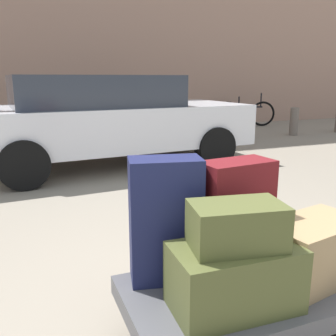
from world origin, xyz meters
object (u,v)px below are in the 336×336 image
object	(u,v)px
duffel_bag_olive_center	(234,277)
bollard_kerb_far	(294,122)
luggage_cart	(253,297)
parked_car	(107,118)
bicycle_leaning	(245,113)
duffel_bag_tan_stacked_top	(313,250)
bollard_kerb_near	(183,127)
suitcase_maroon_front_left	(235,216)
duffel_bag_olive_topmost_pile	(237,225)
suitcase_navy_front_right	(165,220)
bollard_kerb_mid	(245,124)

from	to	relation	value
duffel_bag_olive_center	bollard_kerb_far	world-z (taller)	bollard_kerb_far
luggage_cart	duffel_bag_olive_center	size ratio (longest dim) A/B	2.30
luggage_cart	parked_car	distance (m)	4.44
duffel_bag_olive_center	bicycle_leaning	distance (m)	9.67
duffel_bag_tan_stacked_top	bollard_kerb_near	xyz separation A→B (m)	(1.92, 6.03, -0.16)
suitcase_maroon_front_left	parked_car	bearing A→B (deg)	80.46
bicycle_leaning	bollard_kerb_near	size ratio (longest dim) A/B	2.50
duffel_bag_tan_stacked_top	duffel_bag_olive_topmost_pile	world-z (taller)	duffel_bag_olive_topmost_pile
bollard_kerb_near	duffel_bag_olive_topmost_pile	bearing A→B (deg)	-111.76
parked_car	duffel_bag_olive_topmost_pile	bearing A→B (deg)	-95.45
suitcase_navy_front_right	parked_car	bearing A→B (deg)	93.42
suitcase_maroon_front_left	suitcase_navy_front_right	distance (m)	0.39
parked_car	duffel_bag_olive_center	bearing A→B (deg)	-95.45
duffel_bag_olive_center	bicycle_leaning	bearing A→B (deg)	59.08
suitcase_navy_front_right	bollard_kerb_near	world-z (taller)	suitcase_navy_front_right
bollard_kerb_near	bollard_kerb_far	size ratio (longest dim) A/B	1.00
duffel_bag_tan_stacked_top	bollard_kerb_mid	distance (m)	6.97
duffel_bag_olive_center	bollard_kerb_near	bearing A→B (deg)	70.58
suitcase_maroon_front_left	bollard_kerb_near	size ratio (longest dim) A/B	0.91
duffel_bag_olive_center	suitcase_maroon_front_left	distance (m)	0.40
bollard_kerb_near	suitcase_navy_front_right	bearing A→B (deg)	-114.64
bollard_kerb_near	bollard_kerb_far	world-z (taller)	same
suitcase_maroon_front_left	suitcase_navy_front_right	bearing A→B (deg)	166.86
duffel_bag_olive_center	suitcase_maroon_front_left	world-z (taller)	suitcase_maroon_front_left
luggage_cart	duffel_bag_olive_center	xyz separation A→B (m)	(-0.20, -0.13, 0.22)
duffel_bag_tan_stacked_top	parked_car	size ratio (longest dim) A/B	0.12
duffel_bag_olive_topmost_pile	bollard_kerb_mid	size ratio (longest dim) A/B	0.61
luggage_cart	suitcase_maroon_front_left	world-z (taller)	suitcase_maroon_front_left
bollard_kerb_mid	bollard_kerb_far	world-z (taller)	same
bicycle_leaning	bollard_kerb_far	bearing A→B (deg)	-86.39
luggage_cart	suitcase_navy_front_right	size ratio (longest dim) A/B	2.04
duffel_bag_tan_stacked_top	suitcase_navy_front_right	bearing A→B (deg)	147.07
suitcase_navy_front_right	duffel_bag_tan_stacked_top	bearing A→B (deg)	-10.22
suitcase_navy_front_right	bollard_kerb_mid	bearing A→B (deg)	65.82
bollard_kerb_far	parked_car	bearing A→B (deg)	-162.58
luggage_cart	bicycle_leaning	bearing A→B (deg)	57.32
duffel_bag_olive_center	bollard_kerb_far	size ratio (longest dim) A/B	0.85
duffel_bag_tan_stacked_top	bollard_kerb_mid	world-z (taller)	bollard_kerb_mid
bicycle_leaning	bollard_kerb_mid	world-z (taller)	bicycle_leaning
suitcase_maroon_front_left	luggage_cart	bearing A→B (deg)	-92.93
suitcase_maroon_front_left	duffel_bag_tan_stacked_top	bearing A→B (deg)	-43.01
luggage_cart	suitcase_navy_front_right	bearing A→B (deg)	149.49
bollard_kerb_near	bollard_kerb_far	bearing A→B (deg)	0.00
bollard_kerb_far	suitcase_maroon_front_left	bearing A→B (deg)	-132.16
duffel_bag_olive_center	suitcase_maroon_front_left	xyz separation A→B (m)	(0.19, 0.31, 0.16)
suitcase_navy_front_right	bicycle_leaning	size ratio (longest dim) A/B	0.39
duffel_bag_tan_stacked_top	bollard_kerb_far	xyz separation A→B (m)	(4.91, 6.03, -0.16)
luggage_cart	bicycle_leaning	world-z (taller)	bicycle_leaning
bicycle_leaning	bollard_kerb_far	size ratio (longest dim) A/B	2.50
bollard_kerb_near	bicycle_leaning	bearing A→B (deg)	34.65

